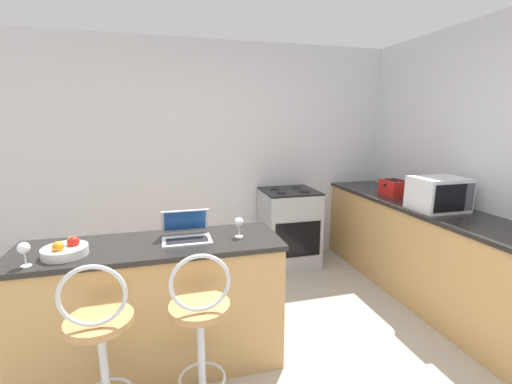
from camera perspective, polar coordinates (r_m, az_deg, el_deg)
The scene contains 12 objects.
wall_back at distance 4.08m, azimuth -8.83°, elevation 5.82°, with size 12.00×0.06×2.60m.
breakfast_bar at distance 2.58m, azimuth -16.39°, elevation -17.80°, with size 1.73×0.57×0.92m.
counter_right at distance 3.73m, azimuth 27.07°, elevation -9.24°, with size 0.63×2.95×0.92m.
bar_stool_near at distance 2.15m, azimuth -24.22°, elevation -23.81°, with size 0.40×0.40×1.05m.
bar_stool_far at distance 2.12m, azimuth -9.13°, elevation -23.32°, with size 0.40×0.40×1.05m.
laptop at distance 2.42m, azimuth -11.56°, elevation -6.48°, with size 0.33×0.27×0.20m.
microwave at distance 3.50m, azimuth 28.14°, elevation -0.28°, with size 0.45×0.36×0.30m.
toaster at distance 4.00m, azimuth 21.98°, elevation 0.67°, with size 0.23×0.26×0.17m.
stove_range at distance 4.13m, azimuth 5.46°, elevation -5.95°, with size 0.62×0.61×0.93m.
wine_glass_short at distance 2.31m, azimuth -34.23°, elevation -7.87°, with size 0.07×0.07×0.14m.
fruit_bowl at distance 2.38m, azimuth -29.15°, elevation -8.41°, with size 0.26×0.26×0.11m.
wine_glass_tall at distance 2.39m, azimuth -2.87°, elevation -5.19°, with size 0.07×0.07×0.14m.
Camera 1 is at (-0.45, -1.58, 1.72)m, focal length 24.00 mm.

